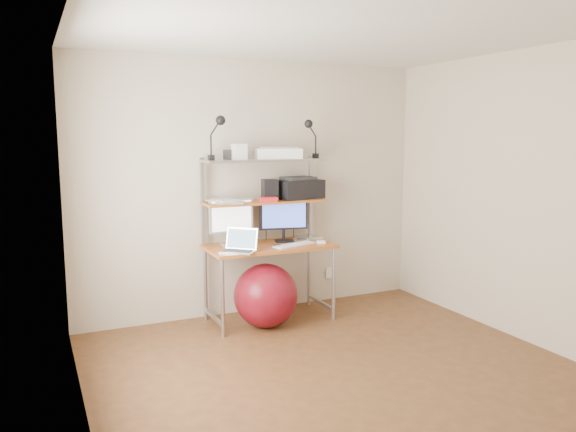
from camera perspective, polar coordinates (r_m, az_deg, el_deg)
name	(u,v)px	position (r m, az deg, el deg)	size (l,w,h in m)	color
room	(348,210)	(4.00, 6.16, 0.58)	(3.60, 3.60, 3.60)	brown
computer_desk	(267,222)	(5.37, -2.17, -0.57)	(1.20, 0.60, 1.57)	#C06025
wall_outlet	(329,273)	(6.12, 4.23, -5.76)	(0.08, 0.01, 0.12)	white
monitor_silver	(231,219)	(5.32, -5.77, -0.27)	(0.43, 0.15, 0.48)	#AFAFB3
monitor_black	(284,217)	(5.48, -0.45, -0.12)	(0.47, 0.17, 0.48)	black
laptop	(240,247)	(5.07, -4.88, -3.11)	(0.38, 0.38, 0.26)	#BDBDC1
keyboard	(294,245)	(5.32, 0.62, -2.93)	(0.43, 0.12, 0.01)	white
mouse	(321,242)	(5.44, 3.38, -2.65)	(0.08, 0.05, 0.02)	white
mac_mini	(308,238)	(5.60, 2.08, -2.25)	(0.20, 0.20, 0.04)	#BDBDC1
phone	(280,246)	(5.27, -0.80, -3.07)	(0.07, 0.13, 0.01)	black
printer	(298,188)	(5.59, 1.03, 2.84)	(0.49, 0.37, 0.22)	black
nas_cube	(270,190)	(5.41, -1.87, 2.67)	(0.14, 0.14, 0.20)	black
red_box	(268,199)	(5.30, -2.01, 1.69)	(0.16, 0.11, 0.04)	red
scanner	(278,153)	(5.45, -1.00, 6.42)	(0.49, 0.39, 0.11)	white
box_white	(239,152)	(5.25, -4.97, 6.52)	(0.12, 0.10, 0.14)	white
box_grey	(230,154)	(5.30, -5.93, 6.24)	(0.09, 0.09, 0.09)	#2B2C2E
clip_lamp_left	(219,128)	(5.13, -7.07, 8.90)	(0.16, 0.09, 0.40)	black
clip_lamp_right	(310,130)	(5.53, 2.26, 8.72)	(0.15, 0.08, 0.38)	black
exercise_ball	(266,296)	(5.27, -2.28, -8.08)	(0.60, 0.60, 0.60)	maroon
paper_stack	(227,201)	(5.27, -6.23, 1.52)	(0.38, 0.40, 0.03)	white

